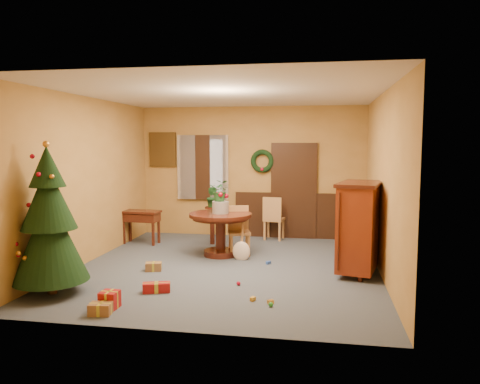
% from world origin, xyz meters
% --- Properties ---
extents(room_envelope, '(5.50, 5.50, 5.50)m').
position_xyz_m(room_envelope, '(0.21, 2.70, 1.12)').
color(room_envelope, '#363F4F').
rests_on(room_envelope, ground).
extents(dining_table, '(1.16, 1.16, 0.80)m').
position_xyz_m(dining_table, '(-0.29, 0.81, 0.56)').
color(dining_table, black).
rests_on(dining_table, floor).
extents(urn, '(0.30, 0.30, 0.22)m').
position_xyz_m(urn, '(-0.29, 0.81, 0.91)').
color(urn, slate).
rests_on(urn, dining_table).
extents(centerpiece_plant, '(0.36, 0.31, 0.40)m').
position_xyz_m(centerpiece_plant, '(-0.29, 0.81, 1.22)').
color(centerpiece_plant, '#1E4C23').
rests_on(centerpiece_plant, urn).
extents(chair_near, '(0.49, 0.49, 0.91)m').
position_xyz_m(chair_near, '(0.02, 0.98, 0.49)').
color(chair_near, '#A47041').
rests_on(chair_near, floor).
extents(chair_far, '(0.46, 0.46, 0.94)m').
position_xyz_m(chair_far, '(0.53, 2.39, 0.51)').
color(chair_far, '#A47041').
rests_on(chair_far, floor).
extents(guitar, '(0.45, 0.56, 0.74)m').
position_xyz_m(guitar, '(0.14, 0.56, 0.38)').
color(guitar, '#F9E8D0').
rests_on(guitar, floor).
extents(plant_stand, '(0.30, 0.30, 0.78)m').
position_xyz_m(plant_stand, '(-0.67, 1.76, 0.49)').
color(plant_stand, black).
rests_on(plant_stand, floor).
extents(stand_plant, '(0.28, 0.25, 0.43)m').
position_xyz_m(stand_plant, '(-0.67, 1.76, 0.99)').
color(stand_plant, '#19471E').
rests_on(stand_plant, plant_stand).
extents(christmas_tree, '(1.03, 1.03, 2.13)m').
position_xyz_m(christmas_tree, '(-2.15, -1.76, 1.01)').
color(christmas_tree, '#382111').
rests_on(christmas_tree, floor).
extents(writing_desk, '(0.81, 0.45, 0.69)m').
position_xyz_m(writing_desk, '(-2.15, 1.56, 0.52)').
color(writing_desk, black).
rests_on(writing_desk, floor).
extents(sideboard, '(0.86, 1.26, 1.48)m').
position_xyz_m(sideboard, '(2.15, 0.03, 0.79)').
color(sideboard, '#5A130A').
rests_on(sideboard, floor).
extents(gift_a, '(0.29, 0.23, 0.14)m').
position_xyz_m(gift_a, '(-1.11, -2.40, 0.07)').
color(gift_a, brown).
rests_on(gift_a, floor).
extents(gift_b, '(0.22, 0.22, 0.22)m').
position_xyz_m(gift_b, '(-1.09, -2.18, 0.11)').
color(gift_b, maroon).
rests_on(gift_b, floor).
extents(gift_c, '(0.29, 0.24, 0.14)m').
position_xyz_m(gift_c, '(-1.16, -0.40, 0.07)').
color(gift_c, brown).
rests_on(gift_c, floor).
extents(gift_d, '(0.41, 0.27, 0.14)m').
position_xyz_m(gift_d, '(-0.73, -1.46, 0.07)').
color(gift_d, maroon).
rests_on(gift_d, floor).
extents(toy_a, '(0.09, 0.09, 0.05)m').
position_xyz_m(toy_a, '(0.66, 0.34, 0.03)').
color(toy_a, '#2952B4').
rests_on(toy_a, floor).
extents(toy_b, '(0.06, 0.06, 0.06)m').
position_xyz_m(toy_b, '(0.93, -1.78, 0.03)').
color(toy_b, green).
rests_on(toy_b, floor).
extents(toy_c, '(0.08, 0.09, 0.05)m').
position_xyz_m(toy_c, '(0.66, -1.58, 0.03)').
color(toy_c, '#BA8B23').
rests_on(toy_c, floor).
extents(toy_d, '(0.06, 0.06, 0.06)m').
position_xyz_m(toy_d, '(0.36, -0.95, 0.03)').
color(toy_d, '#AC0B27').
rests_on(toy_d, floor).
extents(toy_e, '(0.09, 0.09, 0.05)m').
position_xyz_m(toy_e, '(0.91, -1.66, 0.03)').
color(toy_e, gold).
rests_on(toy_e, floor).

